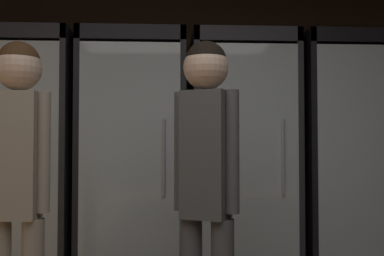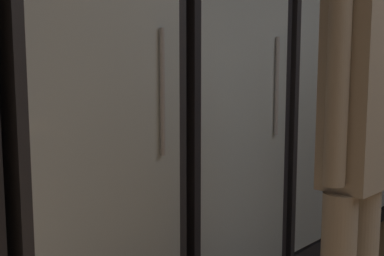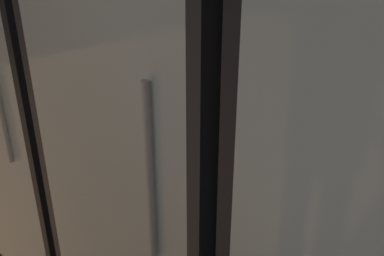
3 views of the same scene
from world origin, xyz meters
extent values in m
cube|color=#382619|center=(0.00, 3.03, 1.40)|extent=(6.00, 0.06, 2.80)
cube|color=#2B2B30|center=(-1.16, 2.96, 0.98)|extent=(0.74, 0.04, 1.96)
cube|color=#2B2B30|center=(-0.81, 2.67, 0.98)|extent=(0.04, 0.61, 1.96)
cube|color=white|center=(-1.16, 2.93, 0.98)|extent=(0.66, 0.02, 1.72)
cube|color=silver|center=(-1.16, 2.38, 0.98)|extent=(0.66, 0.02, 1.72)
cylinder|color=#B2B2B7|center=(-0.93, 2.35, 1.08)|extent=(0.02, 0.02, 0.50)
cylinder|color=black|center=(-1.07, 2.64, 0.41)|extent=(0.03, 0.03, 0.09)
cylinder|color=#336B38|center=(-0.92, 2.65, 0.37)|extent=(0.03, 0.03, 0.06)
cube|color=silver|center=(-1.16, 2.67, 0.55)|extent=(0.64, 0.53, 0.02)
cylinder|color=#336B38|center=(-1.31, 2.64, 0.65)|extent=(0.07, 0.07, 0.20)
cylinder|color=#336B38|center=(-1.31, 2.64, 0.79)|extent=(0.02, 0.02, 0.07)
cylinder|color=beige|center=(-1.31, 2.64, 0.66)|extent=(0.07, 0.07, 0.06)
cylinder|color=brown|center=(-1.00, 2.64, 0.67)|extent=(0.07, 0.07, 0.22)
cylinder|color=brown|center=(-1.00, 2.64, 0.82)|extent=(0.03, 0.03, 0.09)
cylinder|color=white|center=(-1.00, 2.64, 0.67)|extent=(0.07, 0.07, 0.09)
cube|color=silver|center=(-1.16, 2.67, 0.98)|extent=(0.64, 0.53, 0.02)
cylinder|color=black|center=(-1.31, 2.67, 1.09)|extent=(0.08, 0.08, 0.21)
cylinder|color=black|center=(-1.31, 2.67, 1.23)|extent=(0.03, 0.03, 0.09)
cylinder|color=beige|center=(-1.31, 2.67, 1.08)|extent=(0.08, 0.08, 0.08)
cylinder|color=black|center=(-0.99, 2.70, 1.10)|extent=(0.06, 0.06, 0.24)
cylinder|color=black|center=(-0.99, 2.70, 1.26)|extent=(0.02, 0.02, 0.08)
cylinder|color=beige|center=(-0.99, 2.70, 1.11)|extent=(0.06, 0.06, 0.08)
cube|color=silver|center=(-1.16, 2.67, 1.40)|extent=(0.64, 0.53, 0.02)
cube|color=black|center=(-0.36, 2.96, 0.98)|extent=(0.74, 0.04, 1.96)
cube|color=black|center=(-0.71, 2.67, 0.98)|extent=(0.04, 0.61, 1.96)
cube|color=black|center=(-0.01, 2.67, 0.98)|extent=(0.04, 0.61, 1.96)
cube|color=white|center=(-0.36, 2.93, 0.98)|extent=(0.66, 0.02, 1.72)
cube|color=silver|center=(-0.36, 2.38, 0.98)|extent=(0.66, 0.02, 1.72)
cylinder|color=#B2B2B7|center=(-0.14, 2.35, 1.08)|extent=(0.02, 0.02, 0.50)
cylinder|color=black|center=(-0.57, 2.67, 0.22)|extent=(0.06, 0.06, 0.19)
cylinder|color=black|center=(-0.57, 2.67, 0.35)|extent=(0.02, 0.02, 0.07)
cylinder|color=#B2332D|center=(-0.57, 2.67, 0.22)|extent=(0.07, 0.07, 0.06)
cylinder|color=#9EAD99|center=(-0.37, 2.71, 0.22)|extent=(0.07, 0.07, 0.18)
cylinder|color=#9EAD99|center=(-0.37, 2.71, 0.35)|extent=(0.02, 0.02, 0.07)
cylinder|color=white|center=(-0.37, 2.71, 0.20)|extent=(0.07, 0.07, 0.05)
cylinder|color=brown|center=(-0.16, 2.69, 0.23)|extent=(0.07, 0.07, 0.20)
cylinder|color=brown|center=(-0.16, 2.69, 0.37)|extent=(0.03, 0.03, 0.07)
cylinder|color=tan|center=(-0.16, 2.69, 0.22)|extent=(0.08, 0.08, 0.06)
cube|color=silver|center=(-0.36, 2.67, 0.69)|extent=(0.64, 0.53, 0.02)
cylinder|color=gray|center=(-0.52, 2.68, 0.80)|extent=(0.07, 0.07, 0.20)
cylinder|color=gray|center=(-0.52, 2.68, 0.94)|extent=(0.02, 0.02, 0.08)
cylinder|color=white|center=(-0.52, 2.68, 0.80)|extent=(0.07, 0.07, 0.08)
cylinder|color=gray|center=(-0.20, 2.72, 0.81)|extent=(0.07, 0.07, 0.23)
cylinder|color=gray|center=(-0.20, 2.72, 0.98)|extent=(0.03, 0.03, 0.09)
cylinder|color=#2D2D33|center=(-0.20, 2.72, 0.80)|extent=(0.07, 0.07, 0.09)
cube|color=silver|center=(-0.36, 2.67, 1.26)|extent=(0.64, 0.53, 0.02)
cylinder|color=gray|center=(-0.52, 2.63, 1.39)|extent=(0.07, 0.07, 0.24)
cylinder|color=tan|center=(-0.52, 2.63, 1.38)|extent=(0.07, 0.07, 0.07)
cylinder|color=black|center=(-0.21, 2.63, 1.37)|extent=(0.08, 0.08, 0.20)
cylinder|color=black|center=(-0.21, 2.63, 1.51)|extent=(0.02, 0.02, 0.08)
cylinder|color=#B2332D|center=(-0.21, 2.63, 1.38)|extent=(0.08, 0.08, 0.06)
cube|color=#2B2B30|center=(0.43, 2.96, 0.98)|extent=(0.74, 0.04, 1.96)
cube|color=#2B2B30|center=(0.08, 2.67, 0.98)|extent=(0.04, 0.61, 1.96)
cube|color=#2B2B30|center=(0.78, 2.67, 0.98)|extent=(0.04, 0.61, 1.96)
cube|color=#2B2B30|center=(0.43, 2.67, 0.05)|extent=(0.74, 0.61, 0.10)
cube|color=white|center=(0.43, 2.93, 0.98)|extent=(0.66, 0.02, 1.72)
cube|color=silver|center=(0.43, 2.38, 0.98)|extent=(0.66, 0.02, 1.72)
cylinder|color=#B2B2B7|center=(0.65, 2.35, 1.08)|extent=(0.02, 0.02, 0.50)
cube|color=silver|center=(0.43, 2.67, 0.12)|extent=(0.64, 0.53, 0.02)
cylinder|color=black|center=(0.19, 2.65, 0.24)|extent=(0.08, 0.08, 0.22)
cylinder|color=black|center=(0.19, 2.65, 0.38)|extent=(0.03, 0.03, 0.06)
cylinder|color=#B2332D|center=(0.19, 2.65, 0.24)|extent=(0.08, 0.08, 0.08)
cylinder|color=#9EAD99|center=(0.36, 2.72, 0.23)|extent=(0.06, 0.06, 0.21)
cylinder|color=#9EAD99|center=(0.36, 2.72, 0.38)|extent=(0.02, 0.02, 0.08)
cylinder|color=white|center=(0.36, 2.72, 0.22)|extent=(0.07, 0.07, 0.06)
cylinder|color=#194723|center=(0.50, 2.65, 0.23)|extent=(0.07, 0.07, 0.20)
cylinder|color=#194723|center=(0.50, 2.65, 0.38)|extent=(0.02, 0.02, 0.09)
cylinder|color=#2D2D33|center=(0.50, 2.65, 0.24)|extent=(0.08, 0.08, 0.07)
cylinder|color=brown|center=(0.67, 2.64, 0.22)|extent=(0.07, 0.07, 0.19)
cylinder|color=brown|center=(0.67, 2.64, 0.37)|extent=(0.03, 0.03, 0.09)
cylinder|color=white|center=(0.67, 2.64, 0.21)|extent=(0.07, 0.07, 0.06)
cube|color=silver|center=(0.43, 2.67, 0.69)|extent=(0.64, 0.53, 0.02)
cylinder|color=brown|center=(0.20, 2.70, 0.79)|extent=(0.06, 0.06, 0.18)
cylinder|color=brown|center=(0.20, 2.70, 0.92)|extent=(0.02, 0.02, 0.08)
cylinder|color=tan|center=(0.20, 2.70, 0.80)|extent=(0.06, 0.06, 0.05)
cylinder|color=#9EAD99|center=(0.36, 2.62, 0.80)|extent=(0.07, 0.07, 0.20)
cylinder|color=#9EAD99|center=(0.36, 2.62, 0.94)|extent=(0.02, 0.02, 0.08)
cylinder|color=beige|center=(0.36, 2.62, 0.79)|extent=(0.08, 0.08, 0.06)
cylinder|color=gray|center=(0.51, 2.64, 0.81)|extent=(0.08, 0.08, 0.22)
cylinder|color=gray|center=(0.51, 2.64, 0.96)|extent=(0.03, 0.03, 0.08)
cylinder|color=white|center=(0.51, 2.64, 0.80)|extent=(0.08, 0.08, 0.07)
cylinder|color=#336B38|center=(0.68, 2.67, 0.80)|extent=(0.08, 0.08, 0.21)
cylinder|color=#336B38|center=(0.68, 2.67, 0.95)|extent=(0.03, 0.03, 0.08)
cylinder|color=#B2332D|center=(0.68, 2.67, 0.78)|extent=(0.08, 0.08, 0.08)
cube|color=silver|center=(0.43, 2.67, 1.26)|extent=(0.64, 0.53, 0.02)
cylinder|color=gray|center=(0.28, 2.63, 1.36)|extent=(0.07, 0.07, 0.19)
cylinder|color=gray|center=(0.28, 2.63, 1.49)|extent=(0.03, 0.03, 0.07)
cylinder|color=beige|center=(0.28, 2.63, 1.37)|extent=(0.08, 0.08, 0.06)
cylinder|color=#194723|center=(0.60, 2.65, 1.38)|extent=(0.07, 0.07, 0.22)
cylinder|color=#194723|center=(0.60, 2.65, 1.53)|extent=(0.02, 0.02, 0.09)
cylinder|color=beige|center=(0.60, 2.65, 1.39)|extent=(0.08, 0.08, 0.06)
cube|color=black|center=(1.22, 2.96, 0.98)|extent=(0.74, 0.04, 1.96)
cube|color=black|center=(0.87, 2.67, 0.98)|extent=(0.04, 0.61, 1.96)
cube|color=black|center=(1.58, 2.67, 0.98)|extent=(0.04, 0.61, 1.96)
cube|color=black|center=(1.22, 2.67, 0.05)|extent=(0.74, 0.61, 0.10)
cube|color=white|center=(1.22, 2.93, 0.98)|extent=(0.66, 0.02, 1.72)
cube|color=silver|center=(1.22, 2.38, 0.98)|extent=(0.66, 0.02, 1.72)
cube|color=silver|center=(1.22, 2.67, 0.12)|extent=(0.64, 0.53, 0.02)
cylinder|color=#9EAD99|center=(1.01, 2.64, 0.22)|extent=(0.07, 0.07, 0.18)
cylinder|color=#9EAD99|center=(1.01, 2.64, 0.36)|extent=(0.02, 0.02, 0.10)
cylinder|color=white|center=(1.01, 2.64, 0.21)|extent=(0.07, 0.07, 0.07)
cylinder|color=gray|center=(1.22, 2.67, 0.23)|extent=(0.07, 0.07, 0.21)
cylinder|color=gray|center=(1.22, 2.67, 0.38)|extent=(0.02, 0.02, 0.08)
cylinder|color=tan|center=(1.22, 2.67, 0.21)|extent=(0.07, 0.07, 0.07)
cylinder|color=#336B38|center=(1.44, 2.70, 0.24)|extent=(0.06, 0.06, 0.22)
cylinder|color=#336B38|center=(1.44, 2.70, 0.39)|extent=(0.02, 0.02, 0.08)
cylinder|color=#2D2D33|center=(1.44, 2.70, 0.22)|extent=(0.06, 0.06, 0.06)
cube|color=silver|center=(1.22, 2.67, 0.69)|extent=(0.64, 0.53, 0.02)
cylinder|color=brown|center=(0.99, 2.72, 0.82)|extent=(0.07, 0.07, 0.24)
cylinder|color=brown|center=(0.99, 2.72, 0.97)|extent=(0.03, 0.03, 0.08)
cylinder|color=beige|center=(0.99, 2.72, 0.78)|extent=(0.08, 0.08, 0.07)
cylinder|color=#9EAD99|center=(1.15, 2.65, 0.82)|extent=(0.07, 0.07, 0.24)
cylinder|color=#9EAD99|center=(1.15, 2.65, 0.97)|extent=(0.03, 0.03, 0.08)
cylinder|color=white|center=(1.15, 2.65, 0.79)|extent=(0.07, 0.07, 0.09)
cylinder|color=#194723|center=(1.31, 2.68, 0.79)|extent=(0.08, 0.08, 0.19)
cylinder|color=#194723|center=(1.31, 2.68, 0.92)|extent=(0.03, 0.03, 0.07)
cylinder|color=tan|center=(1.31, 2.68, 0.77)|extent=(0.08, 0.08, 0.07)
cylinder|color=brown|center=(1.47, 2.69, 0.80)|extent=(0.06, 0.06, 0.21)
cylinder|color=brown|center=(1.47, 2.69, 0.96)|extent=(0.02, 0.02, 0.09)
cylinder|color=beige|center=(1.47, 2.69, 0.81)|extent=(0.06, 0.06, 0.08)
cube|color=silver|center=(1.22, 2.67, 1.26)|extent=(0.64, 0.53, 0.02)
cylinder|color=black|center=(0.99, 2.64, 1.38)|extent=(0.07, 0.07, 0.23)
cylinder|color=black|center=(0.99, 2.64, 1.54)|extent=(0.03, 0.03, 0.07)
cylinder|color=beige|center=(0.99, 2.64, 1.36)|extent=(0.07, 0.07, 0.06)
cylinder|color=brown|center=(1.15, 2.64, 1.37)|extent=(0.06, 0.06, 0.20)
cylinder|color=brown|center=(1.15, 2.64, 1.51)|extent=(0.02, 0.02, 0.08)
cylinder|color=#B2332D|center=(1.15, 2.64, 1.38)|extent=(0.06, 0.06, 0.06)
cylinder|color=brown|center=(1.31, 2.68, 1.36)|extent=(0.06, 0.06, 0.19)
cylinder|color=brown|center=(1.31, 2.68, 1.50)|extent=(0.02, 0.02, 0.08)
cylinder|color=white|center=(1.31, 2.68, 1.36)|extent=(0.07, 0.07, 0.05)
cylinder|color=brown|center=(1.47, 2.66, 1.38)|extent=(0.06, 0.06, 0.23)
cylinder|color=brown|center=(1.47, 2.66, 1.55)|extent=(0.02, 0.02, 0.10)
cylinder|color=white|center=(1.47, 2.66, 1.39)|extent=(0.07, 0.07, 0.07)
cube|color=gray|center=(-0.83, 1.60, 1.11)|extent=(0.20, 0.16, 0.61)
cylinder|color=gray|center=(-0.95, 1.60, 1.13)|extent=(0.06, 0.06, 0.58)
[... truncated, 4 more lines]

